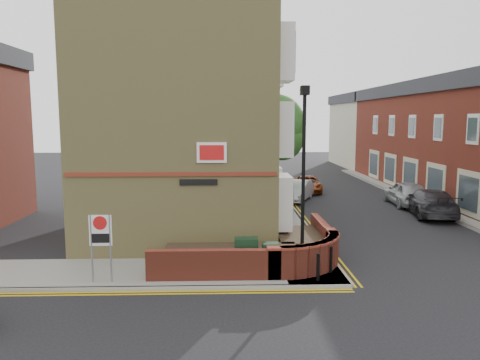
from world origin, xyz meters
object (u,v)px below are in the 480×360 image
lamppost (303,179)px  utility_cabinet_large (246,255)px  zone_sign (101,236)px  silver_car_near (297,191)px

lamppost → utility_cabinet_large: bearing=177.0°
utility_cabinet_large → zone_sign: size_ratio=0.55×
utility_cabinet_large → silver_car_near: 15.11m
lamppost → utility_cabinet_large: (-1.90, 0.10, -2.62)m
zone_sign → utility_cabinet_large: bearing=9.7°
lamppost → silver_car_near: bearing=81.9°
utility_cabinet_large → zone_sign: bearing=-170.3°
lamppost → silver_car_near: lamppost is taller
utility_cabinet_large → zone_sign: zone_sign is taller
lamppost → utility_cabinet_large: size_ratio=5.25×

